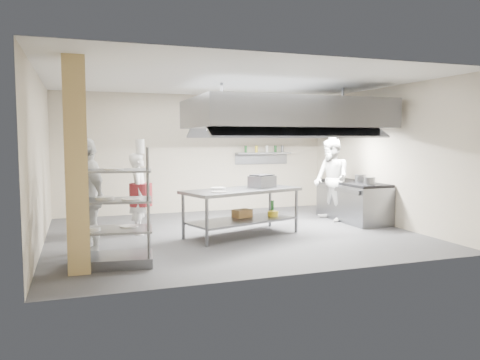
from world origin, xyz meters
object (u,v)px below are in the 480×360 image
object	(u,v)px
pass_rack	(111,207)
stockpot	(360,178)
cooking_range	(353,202)
chef_plating	(88,196)
chef_head	(139,194)
chef_line	(331,180)
griddle	(262,182)
island	(242,212)

from	to	relation	value
pass_rack	stockpot	distance (m)	5.91
cooking_range	chef_plating	distance (m)	5.99
chef_head	stockpot	xyz separation A→B (m)	(4.89, -0.28, 0.19)
cooking_range	chef_line	world-z (taller)	chef_line
pass_rack	chef_head	bearing A→B (deg)	81.00
cooking_range	griddle	distance (m)	2.62
chef_plating	griddle	bearing A→B (deg)	82.62
pass_rack	stockpot	xyz separation A→B (m)	(5.57, 1.97, 0.11)
chef_line	griddle	size ratio (longest dim) A/B	4.02
island	griddle	size ratio (longest dim) A/B	4.90
chef_plating	griddle	distance (m)	3.42
pass_rack	chef_line	bearing A→B (deg)	32.66
pass_rack	griddle	size ratio (longest dim) A/B	3.71
island	cooking_range	bearing A→B (deg)	-4.13
griddle	chef_plating	bearing A→B (deg)	164.90
island	chef_line	size ratio (longest dim) A/B	1.22
cooking_range	griddle	world-z (taller)	griddle
island	chef_plating	size ratio (longest dim) A/B	1.22
cooking_range	chef_line	size ratio (longest dim) A/B	1.05
island	pass_rack	xyz separation A→B (m)	(-2.53, -1.42, 0.42)
cooking_range	chef_head	xyz separation A→B (m)	(-4.83, 0.08, 0.38)
chef_head	stockpot	bearing A→B (deg)	-78.99
chef_head	stockpot	size ratio (longest dim) A/B	6.27
pass_rack	island	bearing A→B (deg)	37.07
cooking_range	pass_rack	bearing A→B (deg)	-158.53
pass_rack	chef_plating	xyz separation A→B (m)	(-0.31, 0.86, 0.07)
island	griddle	bearing A→B (deg)	1.60
chef_head	griddle	distance (m)	2.45
chef_head	griddle	bearing A→B (deg)	-91.36
chef_head	cooking_range	bearing A→B (deg)	-76.69
chef_line	chef_head	bearing A→B (deg)	-89.94
island	chef_head	size ratio (longest dim) A/B	1.45
pass_rack	chef_line	distance (m)	5.54
stockpot	cooking_range	bearing A→B (deg)	106.38
griddle	stockpot	size ratio (longest dim) A/B	1.85
cooking_range	island	bearing A→B (deg)	-165.82
island	griddle	distance (m)	0.78
pass_rack	cooking_range	bearing A→B (deg)	29.35
chef_head	chef_plating	xyz separation A→B (m)	(-1.00, -1.39, 0.15)
chef_head	chef_plating	bearing A→B (deg)	158.70
cooking_range	chef_head	size ratio (longest dim) A/B	1.25
island	chef_plating	world-z (taller)	chef_plating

